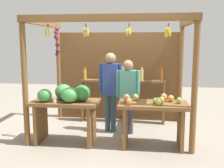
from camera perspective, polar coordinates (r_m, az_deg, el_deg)
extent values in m
plane|color=gray|center=(5.80, 0.24, -9.95)|extent=(12.00, 12.00, 0.00)
cylinder|color=brown|center=(5.03, -17.85, 0.31)|extent=(0.10, 0.10, 2.32)
cylinder|color=brown|center=(4.63, 16.98, -0.36)|extent=(0.10, 0.10, 2.32)
cylinder|color=brown|center=(6.78, -11.10, 2.68)|extent=(0.10, 0.10, 2.32)
cylinder|color=brown|center=(6.48, 14.20, 2.30)|extent=(0.10, 0.10, 2.32)
cube|color=brown|center=(4.57, -1.23, 13.74)|extent=(3.02, 0.12, 0.12)
cube|color=brown|center=(5.86, -14.39, 12.40)|extent=(0.12, 1.99, 0.12)
cube|color=brown|center=(5.52, 15.84, 12.58)|extent=(0.12, 1.99, 0.12)
cube|color=brown|center=(6.50, 1.28, 1.56)|extent=(2.92, 0.04, 2.09)
cylinder|color=brown|center=(4.74, -5.50, 12.20)|extent=(0.02, 0.02, 0.06)
ellipsoid|color=#D1CC4C|center=(4.73, -5.10, 10.77)|extent=(0.04, 0.06, 0.14)
ellipsoid|color=#D1CC4C|center=(4.76, -5.18, 10.81)|extent=(0.08, 0.05, 0.14)
ellipsoid|color=#D1CC4C|center=(4.77, -5.55, 10.59)|extent=(0.08, 0.05, 0.14)
ellipsoid|color=#D1CC4C|center=(4.74, -5.96, 10.97)|extent=(0.04, 0.09, 0.14)
ellipsoid|color=#D1CC4C|center=(4.71, -5.71, 11.00)|extent=(0.08, 0.06, 0.15)
ellipsoid|color=#D1CC4C|center=(4.70, -5.31, 10.92)|extent=(0.08, 0.07, 0.15)
cylinder|color=brown|center=(4.89, -13.29, 11.91)|extent=(0.02, 0.02, 0.06)
ellipsoid|color=#D1CC4C|center=(4.87, -12.95, 10.52)|extent=(0.04, 0.07, 0.15)
ellipsoid|color=#D1CC4C|center=(4.91, -12.96, 10.31)|extent=(0.07, 0.04, 0.15)
ellipsoid|color=#D1CC4C|center=(4.91, -13.58, 10.51)|extent=(0.06, 0.08, 0.15)
ellipsoid|color=#D1CC4C|center=(4.87, -13.75, 10.47)|extent=(0.07, 0.08, 0.15)
ellipsoid|color=#D1CC4C|center=(4.84, -13.20, 10.67)|extent=(0.08, 0.06, 0.15)
cylinder|color=brown|center=(4.71, 3.61, 12.24)|extent=(0.02, 0.02, 0.06)
ellipsoid|color=yellow|center=(4.70, 3.86, 10.94)|extent=(0.04, 0.07, 0.12)
ellipsoid|color=yellow|center=(4.72, 3.71, 11.18)|extent=(0.06, 0.04, 0.12)
ellipsoid|color=yellow|center=(4.72, 3.34, 10.88)|extent=(0.06, 0.06, 0.12)
ellipsoid|color=yellow|center=(4.68, 3.15, 10.77)|extent=(0.05, 0.05, 0.12)
ellipsoid|color=yellow|center=(4.67, 3.66, 10.88)|extent=(0.07, 0.04, 0.12)
cylinder|color=brown|center=(4.71, 11.79, 12.08)|extent=(0.02, 0.02, 0.06)
ellipsoid|color=gold|center=(4.71, 12.09, 10.58)|extent=(0.04, 0.09, 0.15)
ellipsoid|color=gold|center=(4.73, 11.97, 10.76)|extent=(0.07, 0.06, 0.16)
ellipsoid|color=gold|center=(4.74, 11.75, 10.75)|extent=(0.08, 0.04, 0.15)
ellipsoid|color=gold|center=(4.72, 11.55, 10.56)|extent=(0.06, 0.05, 0.16)
ellipsoid|color=gold|center=(4.71, 11.24, 10.41)|extent=(0.06, 0.09, 0.15)
ellipsoid|color=gold|center=(4.69, 11.24, 10.49)|extent=(0.04, 0.06, 0.16)
ellipsoid|color=gold|center=(4.67, 11.46, 10.62)|extent=(0.07, 0.06, 0.16)
ellipsoid|color=gold|center=(4.67, 11.88, 10.59)|extent=(0.09, 0.05, 0.15)
ellipsoid|color=gold|center=(4.68, 12.00, 10.62)|extent=(0.06, 0.05, 0.16)
cylinder|color=#4C422D|center=(5.09, -11.43, 9.07)|extent=(0.01, 0.01, 0.55)
sphere|color=#601E42|center=(5.08, -11.52, 11.27)|extent=(0.07, 0.07, 0.07)
sphere|color=#601E42|center=(5.07, -11.72, 10.57)|extent=(0.07, 0.07, 0.07)
sphere|color=#601E42|center=(5.08, -11.75, 9.70)|extent=(0.07, 0.07, 0.07)
sphere|color=#511938|center=(5.11, -11.58, 9.43)|extent=(0.07, 0.07, 0.07)
sphere|color=#511938|center=(5.06, -11.32, 8.23)|extent=(0.07, 0.07, 0.07)
sphere|color=#511938|center=(5.06, -11.47, 8.06)|extent=(0.07, 0.07, 0.07)
sphere|color=#47142D|center=(5.06, -11.34, 6.81)|extent=(0.07, 0.07, 0.07)
sphere|color=#511938|center=(5.08, -11.50, 6.15)|extent=(0.06, 0.06, 0.06)
cube|color=brown|center=(5.08, -9.77, -3.79)|extent=(1.23, 0.64, 0.06)
cube|color=brown|center=(5.35, -14.74, -7.75)|extent=(0.06, 0.58, 0.74)
cube|color=brown|center=(5.07, -4.29, -8.40)|extent=(0.06, 0.58, 0.74)
ellipsoid|color=#2D7533|center=(4.96, -6.30, -1.91)|extent=(0.43, 0.43, 0.30)
ellipsoid|color=#429347|center=(5.17, -10.14, -1.63)|extent=(0.44, 0.44, 0.29)
ellipsoid|color=#38843D|center=(5.02, -13.98, -2.35)|extent=(0.32, 0.32, 0.24)
ellipsoid|color=#429347|center=(4.88, -8.89, -2.29)|extent=(0.44, 0.44, 0.27)
cylinder|color=white|center=(4.94, -11.91, -3.33)|extent=(0.07, 0.07, 0.09)
cube|color=brown|center=(4.87, 8.65, -4.32)|extent=(1.23, 0.64, 0.06)
cube|color=brown|center=(4.99, 2.84, -8.68)|extent=(0.06, 0.58, 0.74)
cube|color=brown|center=(5.01, 14.22, -8.85)|extent=(0.06, 0.58, 0.74)
ellipsoid|color=gold|center=(5.01, 12.26, -2.98)|extent=(0.14, 0.14, 0.12)
ellipsoid|color=#A8B24C|center=(4.78, 10.35, -3.45)|extent=(0.10, 0.10, 0.13)
ellipsoid|color=#A8B24C|center=(4.79, 9.11, -3.51)|extent=(0.13, 0.13, 0.11)
ellipsoid|color=#E07F47|center=(4.83, 3.09, -3.04)|extent=(0.15, 0.15, 0.16)
ellipsoid|color=#E07F47|center=(4.64, 3.53, -3.69)|extent=(0.14, 0.14, 0.13)
ellipsoid|color=#A8B24C|center=(4.67, 9.74, -3.63)|extent=(0.14, 0.14, 0.14)
ellipsoid|color=#E07F47|center=(5.02, 10.83, -2.77)|extent=(0.16, 0.16, 0.15)
ellipsoid|color=#A8B24C|center=(4.89, 13.90, -3.37)|extent=(0.09, 0.09, 0.12)
ellipsoid|color=#A8B24C|center=(5.00, 4.98, -2.80)|extent=(0.14, 0.14, 0.13)
cube|color=brown|center=(6.48, -6.20, -3.40)|extent=(0.05, 0.20, 1.00)
cube|color=brown|center=(6.32, 10.79, -3.82)|extent=(0.05, 0.20, 1.00)
cube|color=brown|center=(6.25, 2.21, 0.66)|extent=(1.90, 0.22, 0.04)
cylinder|color=gold|center=(6.37, -5.71, 1.99)|extent=(0.07, 0.07, 0.23)
cylinder|color=gold|center=(6.35, -5.73, 3.27)|extent=(0.03, 0.03, 0.06)
cylinder|color=gold|center=(6.28, -1.75, 2.18)|extent=(0.07, 0.07, 0.28)
cylinder|color=gold|center=(6.26, -1.76, 3.73)|extent=(0.03, 0.03, 0.06)
cylinder|color=#D8B266|center=(6.23, 2.23, 2.06)|extent=(0.08, 0.08, 0.27)
cylinder|color=#D8B266|center=(6.21, 2.24, 3.57)|extent=(0.03, 0.03, 0.06)
cylinder|color=#D8B266|center=(6.21, 6.26, 1.88)|extent=(0.08, 0.08, 0.24)
cylinder|color=#D8B266|center=(6.19, 6.28, 3.28)|extent=(0.04, 0.04, 0.06)
cylinder|color=#994C1E|center=(6.21, 10.32, 1.82)|extent=(0.06, 0.06, 0.25)
cylinder|color=#994C1E|center=(6.20, 10.36, 3.24)|extent=(0.03, 0.03, 0.06)
cylinder|color=#2F4E5F|center=(5.73, -0.91, -6.14)|extent=(0.11, 0.11, 0.77)
cylinder|color=#2F4E5F|center=(5.72, 0.29, -6.18)|extent=(0.11, 0.11, 0.77)
cube|color=#2D428C|center=(5.58, -0.32, 0.93)|extent=(0.32, 0.19, 0.65)
cylinder|color=#2D428C|center=(5.61, -2.35, 1.29)|extent=(0.08, 0.08, 0.59)
cylinder|color=#2D428C|center=(5.56, 1.73, 1.22)|extent=(0.08, 0.08, 0.59)
sphere|color=#997051|center=(5.54, -0.32, 5.42)|extent=(0.22, 0.22, 0.22)
cylinder|color=#42444E|center=(5.60, 2.69, -6.86)|extent=(0.11, 0.11, 0.71)
cylinder|color=#42444E|center=(5.59, 3.92, -6.89)|extent=(0.11, 0.11, 0.71)
cube|color=teal|center=(5.45, 3.37, -0.24)|extent=(0.32, 0.19, 0.60)
cylinder|color=teal|center=(5.47, 1.28, 0.11)|extent=(0.08, 0.08, 0.54)
cylinder|color=teal|center=(5.44, 5.47, 0.03)|extent=(0.08, 0.08, 0.54)
sphere|color=#997051|center=(5.40, 3.41, 3.98)|extent=(0.21, 0.21, 0.21)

